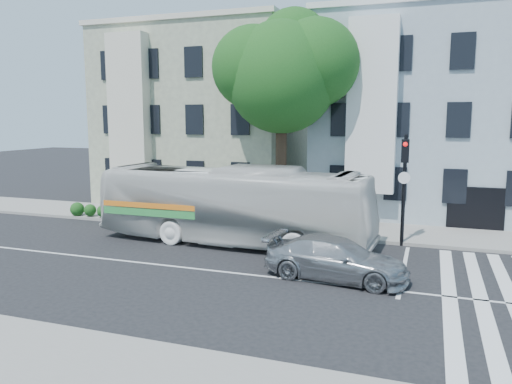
% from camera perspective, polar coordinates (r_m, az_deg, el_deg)
% --- Properties ---
extents(ground, '(120.00, 120.00, 0.00)m').
position_cam_1_polar(ground, '(18.39, -4.85, -8.97)').
color(ground, black).
rests_on(ground, ground).
extents(sidewalk_far, '(80.00, 4.00, 0.15)m').
position_cam_1_polar(sidewalk_far, '(25.63, 2.51, -3.75)').
color(sidewalk_far, gray).
rests_on(sidewalk_far, ground).
extents(sidewalk_near, '(80.00, 4.00, 0.15)m').
position_cam_1_polar(sidewalk_near, '(12.07, -21.53, -18.89)').
color(sidewalk_near, gray).
rests_on(sidewalk_near, ground).
extents(building_left, '(12.00, 10.00, 11.00)m').
position_cam_1_polar(building_left, '(34.10, -5.37, 8.44)').
color(building_left, gray).
rests_on(building_left, ground).
extents(building_right, '(12.00, 10.00, 11.00)m').
position_cam_1_polar(building_right, '(30.97, 19.12, 8.02)').
color(building_right, '#8E9FAA').
rests_on(building_right, ground).
extents(street_tree, '(7.30, 5.90, 11.10)m').
position_cam_1_polar(street_tree, '(25.84, 3.25, 13.64)').
color(street_tree, '#2D2116').
rests_on(street_tree, ground).
extents(bus, '(3.61, 12.48, 3.44)m').
position_cam_1_polar(bus, '(21.87, -2.65, -1.49)').
color(bus, silver).
rests_on(bus, ground).
extents(sedan, '(2.56, 5.13, 1.43)m').
position_cam_1_polar(sedan, '(17.48, 9.13, -7.53)').
color(sedan, '#A4A7AB').
rests_on(sedan, ground).
extents(hedge, '(8.47, 2.77, 0.70)m').
position_cam_1_polar(hedge, '(26.82, -12.68, -2.48)').
color(hedge, '#28591D').
rests_on(hedge, sidewalk_far).
extents(traffic_signal, '(0.51, 0.55, 4.81)m').
position_cam_1_polar(traffic_signal, '(22.07, 16.60, 1.90)').
color(traffic_signal, black).
rests_on(traffic_signal, ground).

